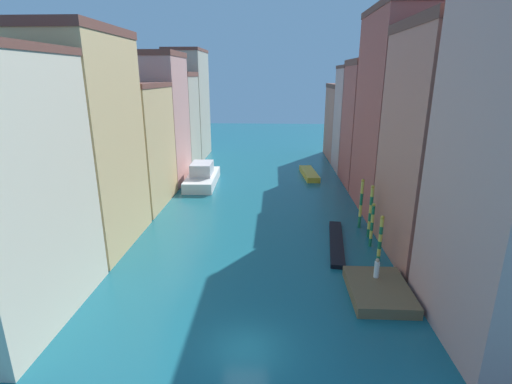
% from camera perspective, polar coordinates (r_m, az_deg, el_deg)
% --- Properties ---
extents(ground_plane, '(154.00, 154.00, 0.00)m').
position_cam_1_polar(ground_plane, '(44.09, 0.76, -1.83)').
color(ground_plane, '#196070').
extents(building_left_1, '(6.20, 10.44, 18.00)m').
position_cam_1_polar(building_left_1, '(34.56, -23.99, 6.81)').
color(building_left_1, '#DBB77A').
rests_on(building_left_1, ground).
extents(building_left_2, '(6.20, 10.66, 13.59)m').
position_cam_1_polar(building_left_2, '(44.74, -17.58, 6.66)').
color(building_left_2, '#DBB77A').
rests_on(building_left_2, ground).
extents(building_left_3, '(6.20, 8.70, 17.30)m').
position_cam_1_polar(building_left_3, '(53.62, -14.21, 10.56)').
color(building_left_3, tan).
rests_on(building_left_3, ground).
extents(building_left_4, '(6.20, 7.57, 14.86)m').
position_cam_1_polar(building_left_4, '(61.66, -11.93, 10.37)').
color(building_left_4, '#BCB299').
rests_on(building_left_4, ground).
extents(building_left_5, '(6.20, 9.90, 18.69)m').
position_cam_1_polar(building_left_5, '(70.33, -10.16, 12.83)').
color(building_left_5, '#BCB299').
rests_on(building_left_5, ground).
extents(building_right_1, '(6.20, 10.50, 18.33)m').
position_cam_1_polar(building_right_1, '(32.71, 25.50, 6.41)').
color(building_right_1, '#C6705B').
rests_on(building_right_1, ground).
extents(building_right_2, '(6.20, 11.50, 20.92)m').
position_cam_1_polar(building_right_2, '(42.88, 20.20, 10.95)').
color(building_right_2, '#B25147').
rests_on(building_right_2, ground).
extents(building_right_3, '(6.20, 8.56, 16.31)m').
position_cam_1_polar(building_right_3, '(52.94, 16.75, 9.75)').
color(building_right_3, '#B25147').
rests_on(building_right_3, ground).
extents(building_right_4, '(6.20, 7.44, 15.78)m').
position_cam_1_polar(building_right_4, '(60.93, 14.93, 10.52)').
color(building_right_4, tan).
rests_on(building_right_4, ground).
extents(building_right_5, '(6.20, 10.94, 12.95)m').
position_cam_1_polar(building_right_5, '(70.07, 13.32, 10.27)').
color(building_right_5, '#C6705B').
rests_on(building_right_5, ground).
extents(waterfront_dock, '(3.96, 5.46, 0.73)m').
position_cam_1_polar(waterfront_dock, '(27.84, 18.00, -13.92)').
color(waterfront_dock, brown).
rests_on(waterfront_dock, ground).
extents(person_on_dock, '(0.36, 0.36, 1.46)m').
position_cam_1_polar(person_on_dock, '(28.32, 17.71, -10.92)').
color(person_on_dock, white).
rests_on(person_on_dock, waterfront_dock).
extents(mooring_pole_0, '(0.32, 0.32, 4.03)m').
position_cam_1_polar(mooring_pole_0, '(31.44, 18.19, -6.75)').
color(mooring_pole_0, '#197247').
rests_on(mooring_pole_0, ground).
extents(mooring_pole_1, '(0.29, 0.29, 3.99)m').
position_cam_1_polar(mooring_pole_1, '(34.24, 17.06, -4.70)').
color(mooring_pole_1, '#197247').
rests_on(mooring_pole_1, ground).
extents(mooring_pole_2, '(0.33, 0.33, 4.99)m').
position_cam_1_polar(mooring_pole_2, '(35.99, 16.86, -2.75)').
color(mooring_pole_2, '#197247').
rests_on(mooring_pole_2, ground).
extents(mooring_pole_3, '(0.31, 0.31, 4.96)m').
position_cam_1_polar(mooring_pole_3, '(37.95, 15.53, -1.63)').
color(mooring_pole_3, '#197247').
rests_on(mooring_pole_3, ground).
extents(vaporetto_white, '(4.09, 10.00, 3.01)m').
position_cam_1_polar(vaporetto_white, '(52.40, -8.09, 2.32)').
color(vaporetto_white, white).
rests_on(vaporetto_white, ground).
extents(gondola_black, '(2.27, 9.34, 0.37)m').
position_cam_1_polar(gondola_black, '(34.58, 12.01, -7.42)').
color(gondola_black, black).
rests_on(gondola_black, ground).
extents(motorboat_0, '(2.50, 7.89, 0.76)m').
position_cam_1_polar(motorboat_0, '(56.81, 8.01, 2.75)').
color(motorboat_0, gold).
rests_on(motorboat_0, ground).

